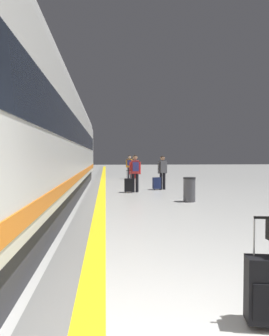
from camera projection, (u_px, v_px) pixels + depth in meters
safety_line_strip at (101, 201)px, 12.03m from camera, size 0.36×80.00×0.01m
tactile_edge_band at (91, 201)px, 12.00m from camera, size 0.69×80.00×0.01m
high_speed_train at (11, 124)px, 7.94m from camera, size 2.94×32.85×4.97m
rolling_suitcase_foreground at (266, 290)px, 3.12m from camera, size 0.42×0.30×1.10m
passenger_near at (135, 170)px, 14.81m from camera, size 0.55×0.36×1.76m
suitcase_near at (129, 185)px, 14.66m from camera, size 0.38×0.24×1.05m
passenger_mid at (163, 170)px, 16.00m from camera, size 0.50×0.31×1.71m
suitcase_mid at (157, 183)px, 15.86m from camera, size 0.43×0.32×0.63m
passenger_far at (130, 165)px, 23.49m from camera, size 0.53×0.40×1.75m
suitcase_far at (134, 175)px, 23.22m from camera, size 0.43×0.34×0.96m
waste_bin at (189, 189)px, 11.74m from camera, size 0.46×0.46×0.91m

